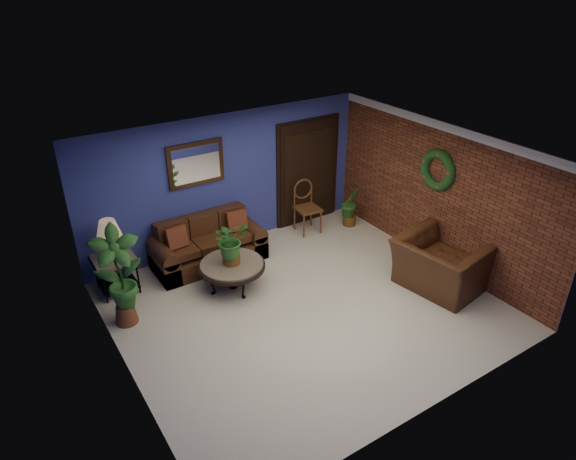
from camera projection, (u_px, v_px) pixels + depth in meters
floor at (305, 307)px, 8.03m from camera, size 5.50×5.50×0.00m
wall_back at (228, 181)px, 9.29m from camera, size 5.50×0.04×2.50m
wall_left at (117, 297)px, 6.12m from camera, size 0.04×5.00×2.50m
wall_right_brick at (438, 195)px, 8.76m from camera, size 0.04×5.00×2.50m
ceiling at (308, 155)px, 6.85m from camera, size 5.50×5.00×0.02m
crown_molding at (447, 128)px, 8.19m from camera, size 0.03×5.00×0.14m
wall_mirror at (196, 164)px, 8.76m from camera, size 1.02×0.06×0.77m
closet_door at (308, 173)px, 10.21m from camera, size 1.44×0.06×2.18m
wreath at (437, 170)px, 8.56m from camera, size 0.16×0.72×0.72m
sofa at (207, 247)px, 9.10m from camera, size 1.95×0.84×0.88m
coffee_table at (232, 266)px, 8.32m from camera, size 1.09×1.09×0.47m
end_table at (115, 266)px, 8.22m from camera, size 0.67×0.67×0.61m
table_lamp at (109, 235)px, 7.96m from camera, size 0.39×0.39×0.64m
side_chair at (306, 203)px, 10.04m from camera, size 0.49×0.49×1.05m
armchair at (440, 265)px, 8.31m from camera, size 1.35×1.49×0.86m
coffee_plant at (230, 241)px, 8.10m from camera, size 0.59×0.52×0.75m
floor_plant at (350, 206)px, 10.30m from camera, size 0.43×0.38×0.82m
tall_plant at (119, 273)px, 7.30m from camera, size 0.76×0.56×1.58m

